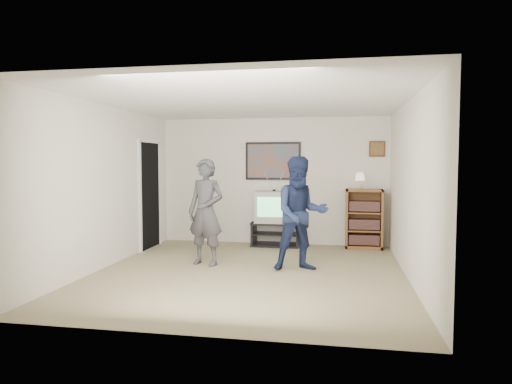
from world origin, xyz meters
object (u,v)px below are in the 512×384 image
(crt_television, at_px, (274,207))
(person_short, at_px, (301,214))
(person_tall, at_px, (206,212))
(bookshelf, at_px, (364,219))
(media_stand, at_px, (276,234))

(crt_television, relative_size, person_short, 0.42)
(crt_television, bearing_deg, person_tall, -116.60)
(person_tall, height_order, person_short, person_short)
(bookshelf, xyz_separation_m, person_short, (-1.03, -1.98, 0.30))
(person_tall, bearing_deg, crt_television, 80.94)
(person_short, bearing_deg, media_stand, 91.76)
(crt_television, height_order, bookshelf, bookshelf)
(crt_television, height_order, person_short, person_short)
(crt_television, xyz_separation_m, person_short, (0.67, -1.93, 0.09))
(crt_television, xyz_separation_m, person_tall, (-0.83, -1.82, 0.08))
(media_stand, bearing_deg, crt_television, -179.68)
(media_stand, relative_size, person_tall, 0.55)
(crt_television, bearing_deg, person_short, -72.89)
(bookshelf, relative_size, person_tall, 0.66)
(bookshelf, distance_m, person_short, 2.26)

